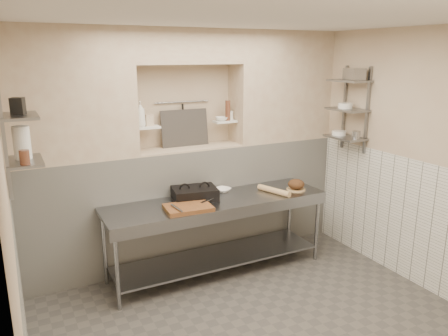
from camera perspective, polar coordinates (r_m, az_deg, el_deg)
floor at (r=4.45m, az=4.92°, el=-20.56°), size 4.00×3.90×0.10m
ceiling at (r=3.66m, az=5.97°, el=19.85°), size 4.00×3.90×0.10m
wall_left at (r=3.26m, az=-26.97°, el=-6.98°), size 0.10×3.90×2.80m
wall_right at (r=5.17m, az=25.01°, el=0.82°), size 0.10×3.90×2.80m
wall_back at (r=5.55m, az=-5.68°, el=3.00°), size 4.00×0.10×2.80m
backwall_lower at (r=5.51m, az=-4.54°, el=-4.62°), size 4.00×0.40×1.40m
alcove_sill at (r=5.32m, az=-4.70°, el=2.63°), size 1.30×0.40×0.02m
backwall_pillar_left at (r=4.88m, az=-19.60°, el=8.95°), size 1.35×0.40×1.40m
backwall_pillar_right at (r=5.85m, az=7.46°, el=10.48°), size 1.35×0.40×1.40m
backwall_header at (r=5.20m, az=-4.98°, el=15.55°), size 1.30×0.40×0.40m
wainscot_left at (r=3.56m, az=-24.61°, el=-17.42°), size 0.02×3.90×1.40m
wainscot_right at (r=5.32m, az=23.79°, el=-6.58°), size 0.02×3.90×1.40m
alcove_shelf_left at (r=5.10m, az=-9.99°, el=5.25°), size 0.28×0.16×0.02m
alcove_shelf_right at (r=5.47m, az=0.11°, el=6.10°), size 0.28×0.16×0.02m
utensil_rail at (r=5.39m, az=-5.51°, el=8.59°), size 0.70×0.02×0.02m
hanging_steel at (r=5.39m, az=-5.39°, el=6.77°), size 0.02×0.02×0.30m
splash_panel at (r=5.37m, az=-5.16°, el=5.23°), size 0.60×0.08×0.45m
shelf_rail_left_a at (r=4.38m, az=-26.80°, el=3.69°), size 0.03×0.03×0.95m
shelf_rail_left_b at (r=3.98m, az=-26.71°, el=2.75°), size 0.03×0.03×0.95m
wall_shelf_left_lower at (r=4.22m, az=-24.63°, el=0.79°), size 0.30×0.50×0.02m
wall_shelf_left_upper at (r=4.15m, az=-25.21°, el=6.16°), size 0.30×0.50×0.03m
shelf_rail_right_a at (r=5.88m, az=15.45°, el=7.65°), size 0.03×0.03×1.05m
shelf_rail_right_b at (r=5.59m, az=18.20°, el=7.12°), size 0.03×0.03×1.05m
wall_shelf_right_lower at (r=5.69m, az=15.55°, el=3.86°), size 0.30×0.50×0.02m
wall_shelf_right_mid at (r=5.64m, az=15.79°, el=7.36°), size 0.30×0.50×0.02m
wall_shelf_right_upper at (r=5.61m, az=16.04°, el=10.90°), size 0.30×0.50×0.03m
prep_table at (r=5.09m, az=-0.89°, el=-6.94°), size 2.60×0.70×0.90m
panini_press at (r=5.01m, az=-3.85°, el=-3.34°), size 0.55×0.44×0.13m
cutting_board at (r=4.70m, az=-4.70°, el=-5.19°), size 0.52×0.39×0.04m
knife_blade at (r=4.86m, az=-1.95°, el=-4.14°), size 0.26×0.15×0.01m
tongs at (r=4.60m, az=-6.20°, el=-5.22°), size 0.05×0.25×0.02m
mixing_bowl at (r=5.28m, az=-0.17°, el=-2.89°), size 0.25×0.25×0.05m
rolling_pin at (r=5.25m, az=6.53°, el=-2.95°), size 0.21×0.45×0.07m
bread_board at (r=5.43m, az=9.38°, el=-2.77°), size 0.23×0.23×0.01m
bread_loaf at (r=5.41m, az=9.41°, el=-2.09°), size 0.20×0.20×0.12m
bottle_soap at (r=5.03m, az=-10.87°, el=6.91°), size 0.14×0.14×0.29m
jar_alcove at (r=5.14m, az=-9.78°, el=6.21°), size 0.09×0.09×0.13m
bowl_alcove at (r=5.44m, az=-0.34°, el=6.44°), size 0.17×0.17×0.05m
condiment_a at (r=5.48m, az=0.50°, el=7.43°), size 0.06×0.06×0.22m
condiment_b at (r=5.45m, az=0.50°, el=7.52°), size 0.06×0.06×0.25m
condiment_c at (r=5.53m, az=0.87°, el=6.89°), size 0.06×0.06×0.11m
jug_left at (r=4.24m, az=-24.89°, el=3.03°), size 0.15×0.15×0.29m
jar_left at (r=4.03m, az=-24.61°, el=1.28°), size 0.08×0.08×0.12m
box_left_upper at (r=4.13m, az=-25.34°, el=7.31°), size 0.13×0.13×0.15m
bowl_right at (r=5.78m, az=14.77°, el=4.46°), size 0.18×0.18×0.05m
canister_right at (r=5.55m, az=16.88°, el=4.14°), size 0.10×0.10×0.10m
bowl_right_mid at (r=5.66m, az=15.57°, el=7.86°), size 0.18×0.18×0.07m
basket_right at (r=5.55m, az=16.65°, el=11.68°), size 0.21×0.24×0.14m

